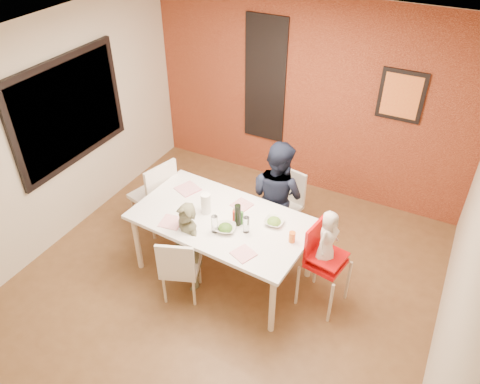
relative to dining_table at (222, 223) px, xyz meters
The scene contains 35 objects.
ground 0.75m from the dining_table, 36.67° to the right, with size 4.50×4.50×0.00m, color brown.
ceiling 1.97m from the dining_table, 36.67° to the right, with size 4.50×4.50×0.02m, color silver.
wall_back 2.26m from the dining_table, 87.13° to the left, with size 4.50×0.02×2.70m, color beige.
wall_front 2.41m from the dining_table, 87.33° to the right, with size 4.50×0.02×2.70m, color beige.
wall_left 2.23m from the dining_table, behind, with size 0.02×4.50×2.70m, color beige.
wall_right 2.44m from the dining_table, ahead, with size 0.02×4.50×2.70m, color beige.
brick_accent_wall 2.24m from the dining_table, 87.11° to the left, with size 4.50×0.02×2.70m, color maroon.
picture_window_frame 2.27m from the dining_table, behind, with size 0.05×1.70×1.30m, color black.
picture_window_pane 2.25m from the dining_table, behind, with size 0.02×1.55×1.15m, color black.
glassblock_strip 2.32m from the dining_table, 102.97° to the left, with size 0.55×0.03×1.70m, color silver.
glassblock_surround 2.32m from the dining_table, 103.00° to the left, with size 0.60×0.03×1.76m, color black.
art_print_frame 2.66m from the dining_table, 58.43° to the left, with size 0.54×0.03×0.64m, color black.
art_print_canvas 2.65m from the dining_table, 58.24° to the left, with size 0.44×0.01×0.54m, color orange.
dining_table is the anchor object (origin of this frame).
chair_near 0.66m from the dining_table, 110.58° to the right, with size 0.51×0.51×0.85m.
chair_far 1.07m from the dining_table, 70.75° to the left, with size 0.49×0.49×0.90m.
chair_left 1.17m from the dining_table, 164.13° to the left, with size 0.58×0.58×1.02m.
high_chair 1.14m from the dining_table, ahead, with size 0.49×0.49×1.02m.
child_near 0.45m from the dining_table, 125.60° to the right, with size 0.40×0.26×1.11m, color #52523B.
child_far 0.82m from the dining_table, 66.23° to the left, with size 0.70×0.55×1.45m, color black.
toddler 1.17m from the dining_table, ahead, with size 0.31×0.20×0.62m, color silver.
plate_near_left 0.55m from the dining_table, 145.03° to the right, with size 0.22×0.22×0.01m, color white.
plate_far_mid 0.32m from the dining_table, 73.62° to the left, with size 0.20×0.20×0.01m, color white.
plate_near_right 0.61m from the dining_table, 40.26° to the right, with size 0.20×0.20×0.01m, color white.
plate_far_left 0.69m from the dining_table, 155.29° to the left, with size 0.24×0.24×0.01m, color white.
salad_bowl_a 0.23m from the dining_table, 50.54° to the right, with size 0.22×0.22×0.05m, color white.
salad_bowl_b 0.58m from the dining_table, 17.66° to the left, with size 0.21×0.21×0.05m, color white.
wine_bottle 0.29m from the dining_table, ahead, with size 0.07×0.07×0.26m, color black.
wine_glass_a 0.28m from the dining_table, 79.57° to the right, with size 0.07×0.07×0.20m, color white.
wine_glass_b 0.38m from the dining_table, 13.12° to the right, with size 0.07×0.07×0.19m, color white.
paper_towel_roll 0.28m from the dining_table, behind, with size 0.11×0.11×0.24m, color white.
condiment_red 0.21m from the dining_table, ahead, with size 0.04×0.04×0.15m, color red.
condiment_green 0.28m from the dining_table, ahead, with size 0.04×0.04×0.16m, color #2C6D24.
condiment_brown 0.21m from the dining_table, 11.83° to the left, with size 0.04×0.04×0.15m, color brown.
sippy_cup 0.83m from the dining_table, ahead, with size 0.07×0.07×0.12m, color orange.
Camera 1 is at (1.87, -3.33, 4.01)m, focal length 35.00 mm.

